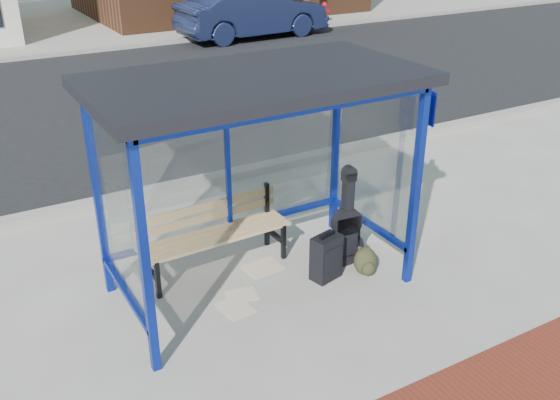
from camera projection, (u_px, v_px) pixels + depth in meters
ground at (260, 285)px, 7.06m from camera, size 120.00×120.00×0.00m
curb_near at (168, 188)px, 9.30m from camera, size 60.00×0.25×0.12m
street_asphalt at (83, 105)px, 13.32m from camera, size 60.00×10.00×0.00m
curb_far at (37, 56)px, 17.28m from camera, size 60.00×0.25×0.12m
far_sidewalk at (25, 46)px, 18.79m from camera, size 60.00×4.00×0.01m
bus_shelter at (254, 107)px, 6.22m from camera, size 3.30×1.80×2.42m
bench at (213, 231)px, 7.20m from camera, size 1.82×0.50×0.85m
guitar_bag at (346, 232)px, 7.29m from camera, size 0.44×0.17×1.19m
suitcase at (326, 258)px, 7.07m from camera, size 0.38×0.29×0.59m
backpack at (366, 262)px, 7.20m from camera, size 0.32×0.31×0.33m
sign_post at (421, 155)px, 7.40m from camera, size 0.11×0.27×2.15m
newspaper_a at (242, 295)px, 6.87m from camera, size 0.39×0.33×0.01m
newspaper_b at (236, 308)px, 6.66m from camera, size 0.35×0.42×0.01m
newspaper_c at (263, 267)px, 7.39m from camera, size 0.45×0.36×0.01m
parked_car at (252, 12)px, 19.58m from camera, size 4.86×1.90×1.58m
fire_hydrant at (324, 11)px, 22.28m from camera, size 0.32×0.21×0.71m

